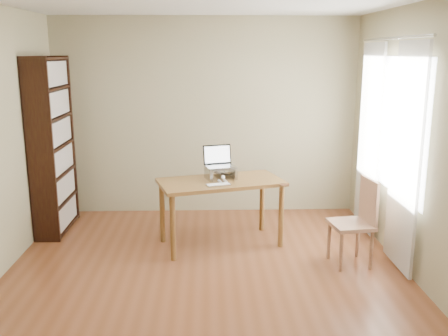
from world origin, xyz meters
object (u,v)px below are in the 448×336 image
(desk, at_px, (221,189))
(laptop, at_px, (221,161))
(keyboard, at_px, (218,185))
(bookshelf, at_px, (52,146))
(cat, at_px, (218,173))
(chair, at_px, (358,219))

(desk, distance_m, laptop, 0.32)
(desk, xyz_separation_m, keyboard, (-0.03, -0.22, 0.11))
(bookshelf, height_order, cat, bookshelf)
(bookshelf, relative_size, cat, 4.43)
(laptop, height_order, cat, laptop)
(bookshelf, height_order, desk, bookshelf)
(laptop, bearing_deg, keyboard, -111.68)
(bookshelf, distance_m, chair, 3.62)
(cat, bearing_deg, laptop, 31.82)
(laptop, bearing_deg, desk, -106.40)
(chair, bearing_deg, laptop, 144.24)
(laptop, distance_m, keyboard, 0.40)
(bookshelf, distance_m, keyboard, 2.14)
(bookshelf, bearing_deg, cat, -12.71)
(cat, distance_m, chair, 1.60)
(cat, bearing_deg, chair, -42.27)
(desk, xyz_separation_m, cat, (-0.02, 0.11, 0.16))
(bookshelf, bearing_deg, keyboard, -21.54)
(laptop, bearing_deg, bookshelf, 151.78)
(laptop, xyz_separation_m, cat, (-0.02, -0.03, -0.13))
(keyboard, relative_size, chair, 0.31)
(bookshelf, xyz_separation_m, desk, (2.00, -0.56, -0.40))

